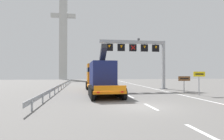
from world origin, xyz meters
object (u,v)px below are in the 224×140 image
Objects in this scene: overhead_lane_gantry at (141,50)px; tourist_info_sign_brown at (184,80)px; exit_sign_yellow at (199,78)px; heavy_haul_truck_orange at (99,76)px; bridge_pylon_distant at (63,27)px.

overhead_lane_gantry is 5.08× the size of tourist_info_sign_brown.
tourist_info_sign_brown is at bearing 92.41° from exit_sign_yellow.
heavy_haul_truck_orange is 5.67× the size of exit_sign_yellow.
overhead_lane_gantry is at bearing 25.84° from heavy_haul_truck_orange.
heavy_haul_truck_orange is at bearing -79.16° from bridge_pylon_distant.
overhead_lane_gantry is at bearing 123.01° from tourist_info_sign_brown.
exit_sign_yellow is at bearing -65.88° from overhead_lane_gantry.
bridge_pylon_distant is at bearing 100.84° from heavy_haul_truck_orange.
exit_sign_yellow is at bearing -70.29° from bridge_pylon_distant.
tourist_info_sign_brown is 57.70m from bridge_pylon_distant.
exit_sign_yellow is at bearing -27.44° from heavy_haul_truck_orange.
tourist_info_sign_brown is at bearing -56.99° from overhead_lane_gantry.
bridge_pylon_distant is at bearing 110.56° from tourist_info_sign_brown.
overhead_lane_gantry is 7.90m from heavy_haul_truck_orange.
bridge_pylon_distant reaches higher than exit_sign_yellow.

